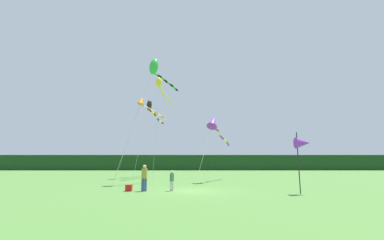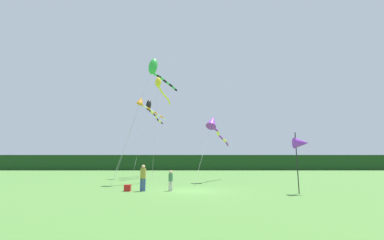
{
  "view_description": "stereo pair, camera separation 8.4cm",
  "coord_description": "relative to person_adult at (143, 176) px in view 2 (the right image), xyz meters",
  "views": [
    {
      "loc": [
        -0.07,
        -17.33,
        1.87
      ],
      "look_at": [
        0.0,
        6.0,
        5.79
      ],
      "focal_mm": 23.61,
      "sensor_mm": 36.0,
      "label": 1
    },
    {
      "loc": [
        0.02,
        -17.33,
        1.87
      ],
      "look_at": [
        0.0,
        6.0,
        5.79
      ],
      "focal_mm": 23.61,
      "sensor_mm": 36.0,
      "label": 2
    }
  ],
  "objects": [
    {
      "name": "ground_plane",
      "position": [
        3.22,
        0.3,
        -0.95
      ],
      "size": [
        120.0,
        120.0,
        0.0
      ],
      "primitive_type": "plane",
      "color": "#477533"
    },
    {
      "name": "kite_purple",
      "position": [
        5.39,
        7.99,
        4.73
      ],
      "size": [
        4.14,
        8.59,
        6.69
      ],
      "color": "#B2B2B2",
      "rests_on": "ground"
    },
    {
      "name": "distant_treeline",
      "position": [
        3.22,
        45.3,
        0.85
      ],
      "size": [
        108.0,
        3.75,
        3.6
      ],
      "primitive_type": "cube",
      "color": "#193D19",
      "rests_on": "ground"
    },
    {
      "name": "banner_flag_pole",
      "position": [
        10.05,
        -1.29,
        2.07
      ],
      "size": [
        0.9,
        0.7,
        3.73
      ],
      "color": "black",
      "rests_on": "ground"
    },
    {
      "name": "kite_orange",
      "position": [
        -2.91,
        14.25,
        8.32
      ],
      "size": [
        4.71,
        7.03,
        10.17
      ],
      "color": "#B2B2B2",
      "rests_on": "ground"
    },
    {
      "name": "kite_green",
      "position": [
        -0.41,
        6.31,
        9.93
      ],
      "size": [
        4.68,
        6.62,
        11.94
      ],
      "color": "#B2B2B2",
      "rests_on": "ground"
    },
    {
      "name": "cooler_box",
      "position": [
        -1.0,
        0.03,
        -0.74
      ],
      "size": [
        0.41,
        0.34,
        0.42
      ],
      "primitive_type": "cube",
      "color": "red",
      "rests_on": "ground"
    },
    {
      "name": "person_adult",
      "position": [
        0.0,
        0.0,
        0.0
      ],
      "size": [
        0.38,
        0.38,
        1.7
      ],
      "color": "#334C8C",
      "rests_on": "ground"
    },
    {
      "name": "kite_yellow",
      "position": [
        -0.85,
        13.81,
        10.5
      ],
      "size": [
        1.53,
        6.57,
        12.43
      ],
      "color": "#B2B2B2",
      "rests_on": "ground"
    },
    {
      "name": "kite_black",
      "position": [
        -2.54,
        17.06,
        8.34
      ],
      "size": [
        2.36,
        9.52,
        10.42
      ],
      "color": "#B2B2B2",
      "rests_on": "ground"
    },
    {
      "name": "person_child",
      "position": [
        1.81,
        0.17,
        -0.21
      ],
      "size": [
        0.29,
        0.29,
        1.33
      ],
      "color": "silver",
      "rests_on": "ground"
    }
  ]
}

